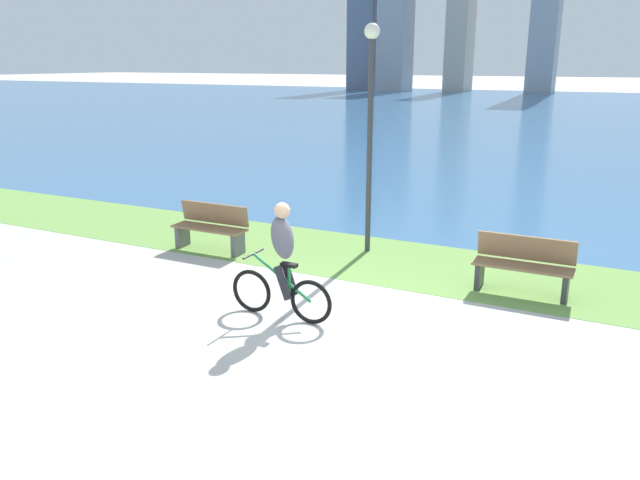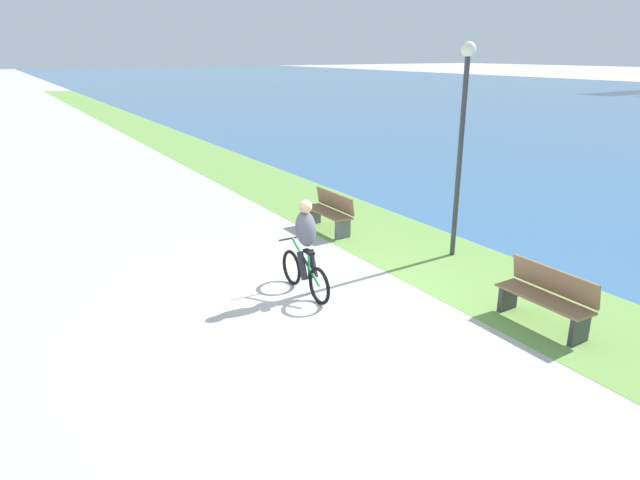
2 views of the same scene
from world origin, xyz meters
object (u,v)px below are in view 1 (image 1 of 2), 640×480
object	(u,v)px
bench_near_path	(523,265)
lamppost_tall	(370,108)
bench_far_along_path	(211,227)
cyclist_lead	(282,262)

from	to	relation	value
bench_near_path	lamppost_tall	world-z (taller)	lamppost_tall
bench_far_along_path	lamppost_tall	distance (m)	3.75
bench_far_along_path	lamppost_tall	bearing A→B (deg)	25.62
cyclist_lead	bench_far_along_path	world-z (taller)	cyclist_lead
cyclist_lead	lamppost_tall	world-z (taller)	lamppost_tall
bench_near_path	lamppost_tall	distance (m)	3.90
bench_near_path	bench_far_along_path	world-z (taller)	same
bench_near_path	bench_far_along_path	distance (m)	5.74
cyclist_lead	lamppost_tall	distance (m)	4.02
cyclist_lead	lamppost_tall	size ratio (longest dim) A/B	0.40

